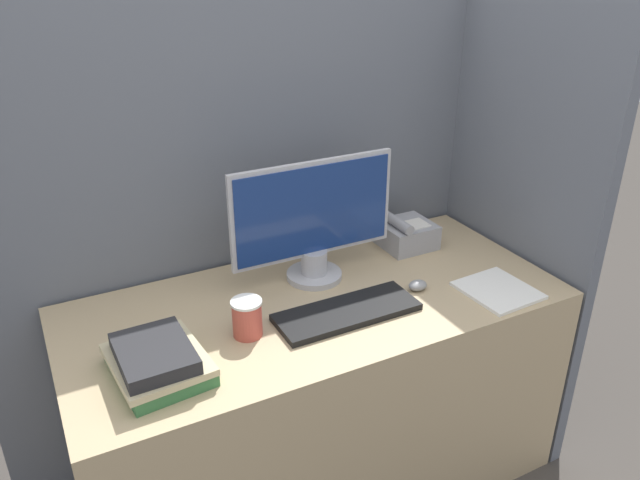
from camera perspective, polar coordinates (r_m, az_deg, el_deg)
cubicle_panel_rear at (r=2.21m, az=-4.92°, el=1.47°), size 1.95×0.04×1.67m
cubicle_panel_right at (r=2.36m, az=17.17°, el=1.97°), size 0.04×0.76×1.67m
desk at (r=2.16m, az=-0.28°, el=-13.84°), size 1.55×0.70×0.73m
monitor at (r=1.99m, az=-0.59°, el=1.48°), size 0.56×0.18×0.40m
keyboard at (r=1.88m, az=2.48°, el=-6.59°), size 0.44×0.16×0.02m
mouse at (r=2.02m, az=8.92°, el=-4.12°), size 0.06×0.05×0.03m
coffee_cup at (r=1.77m, az=-6.68°, el=-7.08°), size 0.09×0.09×0.11m
book_stack at (r=1.67m, az=-14.63°, el=-10.64°), size 0.25×0.29×0.09m
desk_telephone at (r=2.29m, az=7.84°, el=0.59°), size 0.18×0.18×0.12m
paper_pile at (r=2.07m, az=15.95°, el=-4.45°), size 0.22×0.24×0.01m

